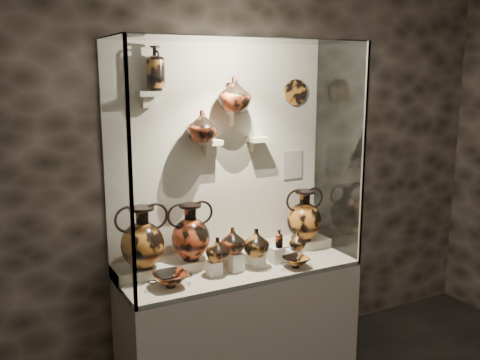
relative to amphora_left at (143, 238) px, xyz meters
name	(u,v)px	position (x,y,z in m)	size (l,w,h in m)	color
wall_back	(219,154)	(0.66, 0.20, 0.49)	(5.00, 0.02, 3.20)	#2B241B
plinth	(239,323)	(0.66, -0.12, -0.71)	(1.70, 0.60, 0.80)	beige
front_tier	(239,269)	(0.66, -0.12, -0.30)	(1.68, 0.58, 0.03)	#C2B296
rear_tier	(228,257)	(0.66, 0.06, -0.26)	(1.70, 0.25, 0.10)	#C2B296
back_panel	(219,154)	(0.66, 0.20, 0.49)	(1.70, 0.03, 1.60)	beige
glass_front	(261,167)	(0.66, -0.41, 0.49)	(1.70, 0.01, 1.60)	white
glass_left	(116,171)	(-0.19, -0.12, 0.49)	(0.01, 0.60, 1.60)	white
glass_right	(339,152)	(1.50, -0.12, 0.49)	(0.01, 0.60, 1.60)	white
glass_top	(239,40)	(0.66, -0.12, 1.28)	(1.70, 0.60, 0.01)	white
frame_post_left	(131,179)	(-0.18, -0.41, 0.49)	(0.02, 0.02, 1.60)	gray
frame_post_right	(364,157)	(1.50, -0.41, 0.49)	(0.02, 0.02, 1.60)	gray
pedestal_a	(214,268)	(0.44, -0.17, -0.23)	(0.09, 0.09, 0.10)	white
pedestal_b	(236,262)	(0.61, -0.17, -0.22)	(0.09, 0.09, 0.13)	white
pedestal_c	(257,261)	(0.78, -0.17, -0.24)	(0.09, 0.09, 0.09)	white
pedestal_d	(277,255)	(0.94, -0.17, -0.22)	(0.09, 0.09, 0.12)	white
pedestal_e	(293,255)	(1.08, -0.17, -0.24)	(0.09, 0.09, 0.08)	white
bracket_ul	(148,94)	(0.11, 0.12, 0.94)	(0.14, 0.12, 0.04)	beige
bracket_ca	(211,142)	(0.56, 0.12, 0.59)	(0.14, 0.12, 0.04)	beige
bracket_cb	(236,113)	(0.76, 0.12, 0.79)	(0.10, 0.12, 0.04)	beige
bracket_cc	(258,139)	(0.94, 0.12, 0.59)	(0.14, 0.12, 0.04)	beige
amphora_left	(143,238)	(0.00, 0.00, 0.00)	(0.34, 0.34, 0.43)	#AC6121
amphora_mid	(190,232)	(0.35, 0.01, -0.01)	(0.32, 0.32, 0.40)	#B2401F
amphora_right	(304,215)	(1.30, 0.01, -0.01)	(0.32, 0.32, 0.40)	#AC6121
jug_a	(217,249)	(0.46, -0.18, -0.10)	(0.16, 0.16, 0.17)	#AC6121
jug_b	(233,240)	(0.59, -0.15, -0.06)	(0.17, 0.17, 0.18)	#B2401F
jug_c	(256,242)	(0.76, -0.18, -0.10)	(0.19, 0.19, 0.19)	#AC6121
jug_e	(297,241)	(1.11, -0.18, -0.14)	(0.12, 0.12, 0.13)	#AC6121
lekythos_small	(279,238)	(0.95, -0.18, -0.09)	(0.06, 0.06, 0.15)	#B2401F
kylix_left	(170,278)	(0.10, -0.22, -0.23)	(0.28, 0.24, 0.11)	#B2401F
kylix_right	(296,261)	(1.01, -0.31, -0.24)	(0.23, 0.20, 0.09)	#AC6121
lekythos_tall	(155,65)	(0.16, 0.11, 1.12)	(0.13, 0.13, 0.33)	#AC6121
ovoid_vase_a	(202,126)	(0.47, 0.07, 0.71)	(0.21, 0.21, 0.22)	#B2401F
ovoid_vase_b	(234,94)	(0.71, 0.06, 0.92)	(0.23, 0.23, 0.24)	#B2401F
wall_plate	(295,92)	(1.30, 0.17, 0.92)	(0.20, 0.20, 0.02)	#AD6422
info_placard	(293,165)	(1.29, 0.18, 0.36)	(0.17, 0.01, 0.22)	beige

